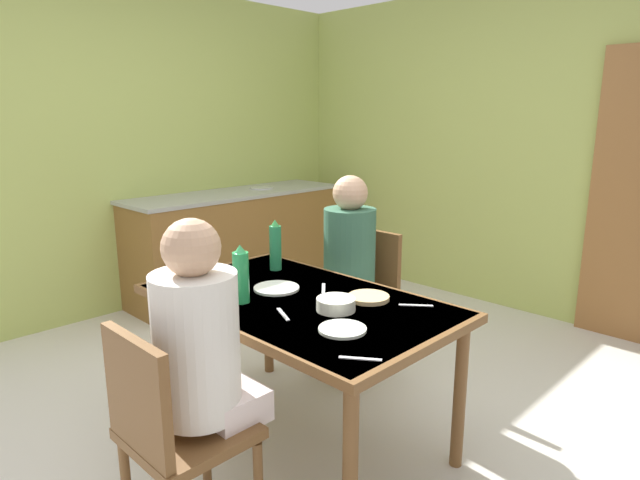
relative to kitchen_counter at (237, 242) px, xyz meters
The scene contains 21 objects.
ground_plane 2.16m from the kitchen_counter, 29.65° to the right, with size 6.26×6.26×0.00m, color beige.
wall_back 2.43m from the kitchen_counter, 36.46° to the left, with size 4.54×0.10×2.53m, color #AAB95C.
wall_left 0.98m from the kitchen_counter, 126.52° to the right, with size 0.10×3.61×2.53m, color #A7B65A.
kitchen_counter is the anchor object (origin of this frame).
dining_table 2.36m from the kitchen_counter, 29.96° to the right, with size 1.45×0.87×0.73m.
chair_near_diner 2.97m from the kitchen_counter, 41.26° to the right, with size 0.40×0.40×0.87m.
chair_far_diner 1.81m from the kitchen_counter, 12.31° to the right, with size 0.40×0.40×0.87m.
person_near_diner 2.90m from the kitchen_counter, 39.23° to the right, with size 0.30×0.37×0.77m.
person_far_diner 1.87m from the kitchen_counter, 16.46° to the right, with size 0.30×0.37×0.77m.
water_bottle_green_near 1.90m from the kitchen_counter, 30.15° to the right, with size 0.07×0.07×0.28m.
water_bottle_green_far 2.38m from the kitchen_counter, 36.14° to the right, with size 0.07×0.07×0.27m.
serving_bowl_center 2.57m from the kitchen_counter, 27.14° to the right, with size 0.17×0.17×0.06m, color silver.
dinner_plate_near_left 2.12m from the kitchen_counter, 39.57° to the right, with size 0.19×0.19×0.01m, color white.
dinner_plate_near_right 2.78m from the kitchen_counter, 28.21° to the right, with size 0.19×0.19×0.01m, color white.
dinner_plate_far_center 2.22m from the kitchen_counter, 31.73° to the right, with size 0.22×0.22×0.01m, color white.
drinking_glass_by_near_diner 2.08m from the kitchen_counter, 44.32° to the right, with size 0.06×0.06×0.10m, color silver.
bread_plate_sliced 2.49m from the kitchen_counter, 22.75° to the right, with size 0.19×0.19×0.02m, color #DBB77A.
cutlery_knife_near 2.65m from the kitchen_counter, 19.38° to the right, with size 0.15×0.02×0.00m, color silver.
cutlery_fork_near 2.27m from the kitchen_counter, 26.06° to the right, with size 0.15×0.02×0.00m, color silver.
cutlery_knife_far 2.56m from the kitchen_counter, 32.34° to the right, with size 0.15×0.02×0.00m, color silver.
cutlery_fork_far 3.04m from the kitchen_counter, 28.69° to the right, with size 0.15×0.02×0.00m, color silver.
Camera 1 is at (1.92, -1.73, 1.55)m, focal length 30.22 mm.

